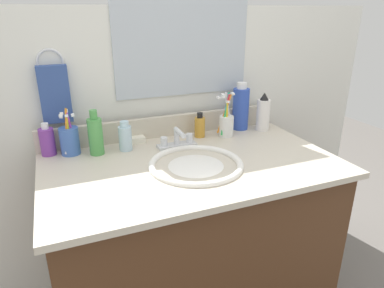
# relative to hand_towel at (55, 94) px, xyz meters

# --- Properties ---
(vanity_cabinet) EXTENTS (1.02, 0.58, 0.74)m
(vanity_cabinet) POSITION_rel_hand_towel_xyz_m (0.43, -0.33, -0.61)
(vanity_cabinet) COLOR #4C2D19
(vanity_cabinet) RESTS_ON ground_plane
(countertop) EXTENTS (1.07, 0.63, 0.02)m
(countertop) POSITION_rel_hand_towel_xyz_m (0.43, -0.33, -0.23)
(countertop) COLOR beige
(countertop) RESTS_ON vanity_cabinet
(backsplash) EXTENTS (1.07, 0.02, 0.09)m
(backsplash) POSITION_rel_hand_towel_xyz_m (0.43, -0.02, -0.17)
(backsplash) COLOR beige
(backsplash) RESTS_ON countertop
(back_wall) EXTENTS (2.17, 0.04, 1.30)m
(back_wall) POSITION_rel_hand_towel_xyz_m (0.43, 0.04, -0.33)
(back_wall) COLOR silver
(back_wall) RESTS_ON ground_plane
(mirror_panel) EXTENTS (0.60, 0.01, 0.56)m
(mirror_panel) POSITION_rel_hand_towel_xyz_m (0.53, 0.02, 0.23)
(mirror_panel) COLOR #B2BCC6
(towel_ring) EXTENTS (0.10, 0.01, 0.10)m
(towel_ring) POSITION_rel_hand_towel_xyz_m (0.00, 0.02, 0.12)
(towel_ring) COLOR silver
(hand_towel) EXTENTS (0.11, 0.04, 0.22)m
(hand_towel) POSITION_rel_hand_towel_xyz_m (0.00, 0.00, 0.00)
(hand_towel) COLOR #334C8C
(sink_basin) EXTENTS (0.34, 0.34, 0.11)m
(sink_basin) POSITION_rel_hand_towel_xyz_m (0.43, -0.36, -0.25)
(sink_basin) COLOR white
(sink_basin) RESTS_ON countertop
(faucet) EXTENTS (0.16, 0.10, 0.08)m
(faucet) POSITION_rel_hand_towel_xyz_m (0.43, -0.17, -0.19)
(faucet) COLOR silver
(faucet) RESTS_ON countertop
(bottle_toner_green) EXTENTS (0.06, 0.06, 0.18)m
(bottle_toner_green) POSITION_rel_hand_towel_xyz_m (0.12, -0.12, -0.14)
(bottle_toner_green) COLOR #4C9E4C
(bottle_toner_green) RESTS_ON countertop
(bottle_cream_purple) EXTENTS (0.06, 0.06, 0.13)m
(bottle_cream_purple) POSITION_rel_hand_towel_xyz_m (-0.05, -0.06, -0.16)
(bottle_cream_purple) COLOR #7A3899
(bottle_cream_purple) RESTS_ON countertop
(bottle_shampoo_blue) EXTENTS (0.07, 0.07, 0.22)m
(bottle_shampoo_blue) POSITION_rel_hand_towel_xyz_m (0.79, -0.06, -0.12)
(bottle_shampoo_blue) COLOR #2D4CB2
(bottle_shampoo_blue) RESTS_ON countertop
(bottle_lotion_white) EXTENTS (0.06, 0.06, 0.18)m
(bottle_lotion_white) POSITION_rel_hand_towel_xyz_m (0.87, -0.12, -0.14)
(bottle_lotion_white) COLOR white
(bottle_lotion_white) RESTS_ON countertop
(bottle_gel_clear) EXTENTS (0.05, 0.05, 0.12)m
(bottle_gel_clear) POSITION_rel_hand_towel_xyz_m (0.23, -0.12, -0.17)
(bottle_gel_clear) COLOR silver
(bottle_gel_clear) RESTS_ON countertop
(bottle_oil_amber) EXTENTS (0.05, 0.05, 0.11)m
(bottle_oil_amber) POSITION_rel_hand_towel_xyz_m (0.57, -0.09, -0.17)
(bottle_oil_amber) COLOR gold
(bottle_oil_amber) RESTS_ON countertop
(cup_blue_plastic) EXTENTS (0.07, 0.08, 0.18)m
(cup_blue_plastic) POSITION_rel_hand_towel_xyz_m (0.03, -0.08, -0.16)
(cup_blue_plastic) COLOR #3F66B7
(cup_blue_plastic) RESTS_ON countertop
(cup_white_ceramic) EXTENTS (0.08, 0.08, 0.20)m
(cup_white_ceramic) POSITION_rel_hand_towel_xyz_m (0.68, -0.13, -0.16)
(cup_white_ceramic) COLOR white
(cup_white_ceramic) RESTS_ON countertop
(soap_bar) EXTENTS (0.06, 0.04, 0.02)m
(soap_bar) POSITION_rel_hand_towel_xyz_m (0.29, -0.06, -0.21)
(soap_bar) COLOR white
(soap_bar) RESTS_ON countertop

